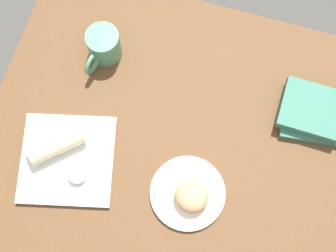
# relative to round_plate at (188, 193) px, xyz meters

# --- Properties ---
(dining_table) EXTENTS (1.10, 0.90, 0.04)m
(dining_table) POSITION_rel_round_plate_xyz_m (0.05, -0.13, -0.03)
(dining_table) COLOR brown
(dining_table) RESTS_ON ground
(round_plate) EXTENTS (0.20, 0.20, 0.01)m
(round_plate) POSITION_rel_round_plate_xyz_m (0.00, 0.00, 0.00)
(round_plate) COLOR white
(round_plate) RESTS_ON dining_table
(scone_pastry) EXTENTS (0.13, 0.13, 0.06)m
(scone_pastry) POSITION_rel_round_plate_xyz_m (-0.01, 0.01, 0.04)
(scone_pastry) COLOR tan
(scone_pastry) RESTS_ON round_plate
(square_plate) EXTENTS (0.30, 0.30, 0.02)m
(square_plate) POSITION_rel_round_plate_xyz_m (0.34, 0.00, 0.00)
(square_plate) COLOR white
(square_plate) RESTS_ON dining_table
(sauce_cup) EXTENTS (0.05, 0.05, 0.02)m
(sauce_cup) POSITION_rel_round_plate_xyz_m (0.30, 0.04, 0.02)
(sauce_cup) COLOR silver
(sauce_cup) RESTS_ON square_plate
(breakfast_wrap) EXTENTS (0.15, 0.15, 0.06)m
(breakfast_wrap) POSITION_rel_round_plate_xyz_m (0.38, -0.02, 0.04)
(breakfast_wrap) COLOR beige
(breakfast_wrap) RESTS_ON square_plate
(book_stack) EXTENTS (0.21, 0.17, 0.05)m
(book_stack) POSITION_rel_round_plate_xyz_m (-0.28, -0.31, 0.02)
(book_stack) COLOR #387260
(book_stack) RESTS_ON dining_table
(coffee_mug) EXTENTS (0.10, 0.15, 0.10)m
(coffee_mug) POSITION_rel_round_plate_xyz_m (0.35, -0.33, 0.04)
(coffee_mug) COLOR #4C8C6B
(coffee_mug) RESTS_ON dining_table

